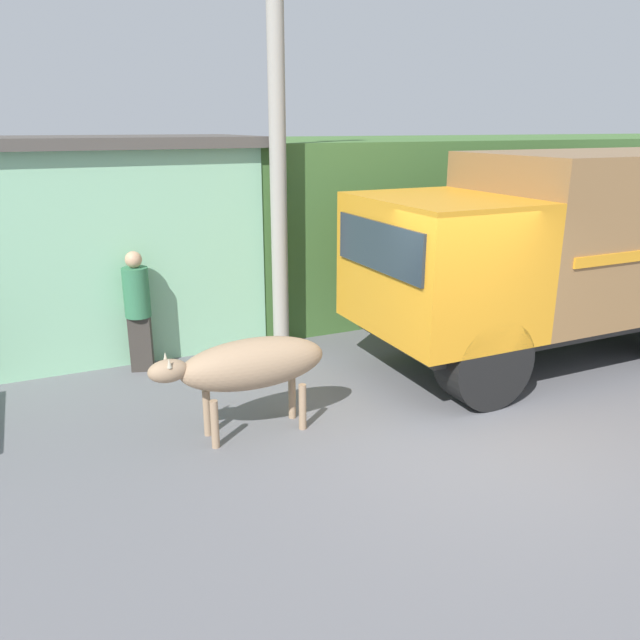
% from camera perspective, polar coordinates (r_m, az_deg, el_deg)
% --- Properties ---
extents(ground_plane, '(60.00, 60.00, 0.00)m').
position_cam_1_polar(ground_plane, '(7.52, 12.70, -10.46)').
color(ground_plane, slate).
extents(hillside_embankment, '(32.00, 5.40, 3.19)m').
position_cam_1_polar(hillside_embankment, '(12.74, -5.46, 8.92)').
color(hillside_embankment, '#426B33').
rests_on(hillside_embankment, ground_plane).
extents(building_backdrop, '(5.44, 2.70, 3.30)m').
position_cam_1_polar(building_backdrop, '(10.54, -20.83, 6.46)').
color(building_backdrop, '#8CC69E').
rests_on(building_backdrop, ground_plane).
extents(cargo_truck, '(6.27, 2.45, 3.08)m').
position_cam_1_polar(cargo_truck, '(10.04, 21.87, 6.33)').
color(cargo_truck, '#2D2D2D').
rests_on(cargo_truck, ground_plane).
extents(brown_cow, '(2.04, 0.59, 1.16)m').
position_cam_1_polar(brown_cow, '(7.15, -6.41, -4.12)').
color(brown_cow, '#9E7F60').
rests_on(brown_cow, ground_plane).
extents(pedestrian_on_hill, '(0.46, 0.46, 1.78)m').
position_cam_1_polar(pedestrian_on_hill, '(9.31, -16.33, 1.20)').
color(pedestrian_on_hill, '#38332D').
rests_on(pedestrian_on_hill, ground_plane).
extents(utility_pole, '(0.90, 0.25, 6.16)m').
position_cam_1_polar(utility_pole, '(9.52, -3.90, 15.72)').
color(utility_pole, '#9E998E').
rests_on(utility_pole, ground_plane).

